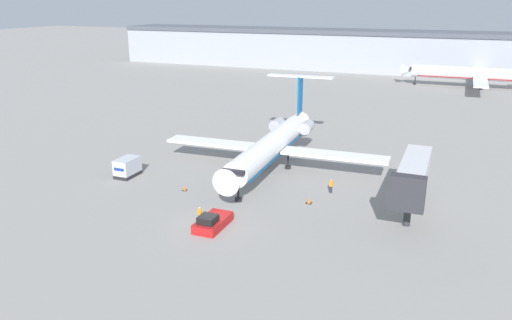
{
  "coord_description": "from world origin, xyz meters",
  "views": [
    {
      "loc": [
        21.13,
        -39.41,
        21.44
      ],
      "look_at": [
        0.0,
        12.3,
        3.37
      ],
      "focal_mm": 35.0,
      "sensor_mm": 36.0,
      "label": 1
    }
  ],
  "objects_px": {
    "traffic_cone_right": "(309,201)",
    "jet_bridge": "(413,175)",
    "luggage_cart": "(127,167)",
    "worker_by_wing": "(331,186)",
    "pushback_tug": "(212,222)",
    "traffic_cone_left": "(185,188)",
    "airplane_main": "(272,144)",
    "airplane_parked_far_left": "(479,74)",
    "worker_near_tug": "(200,215)"
  },
  "relations": [
    {
      "from": "traffic_cone_left",
      "to": "worker_near_tug",
      "type": "bearing_deg",
      "value": -50.51
    },
    {
      "from": "airplane_main",
      "to": "worker_near_tug",
      "type": "distance_m",
      "value": 18.61
    },
    {
      "from": "airplane_main",
      "to": "luggage_cart",
      "type": "relative_size",
      "value": 8.87
    },
    {
      "from": "worker_by_wing",
      "to": "airplane_parked_far_left",
      "type": "relative_size",
      "value": 0.05
    },
    {
      "from": "airplane_main",
      "to": "luggage_cart",
      "type": "height_order",
      "value": "airplane_main"
    },
    {
      "from": "airplane_parked_far_left",
      "to": "jet_bridge",
      "type": "xyz_separation_m",
      "value": [
        -7.45,
        -87.03,
        0.84
      ]
    },
    {
      "from": "luggage_cart",
      "to": "worker_by_wing",
      "type": "xyz_separation_m",
      "value": [
        25.26,
        4.19,
        -0.33
      ]
    },
    {
      "from": "worker_near_tug",
      "to": "pushback_tug",
      "type": "bearing_deg",
      "value": -16.74
    },
    {
      "from": "worker_near_tug",
      "to": "worker_by_wing",
      "type": "bearing_deg",
      "value": 51.89
    },
    {
      "from": "pushback_tug",
      "to": "worker_near_tug",
      "type": "relative_size",
      "value": 2.79
    },
    {
      "from": "traffic_cone_right",
      "to": "airplane_parked_far_left",
      "type": "relative_size",
      "value": 0.02
    },
    {
      "from": "worker_by_wing",
      "to": "traffic_cone_right",
      "type": "relative_size",
      "value": 2.52
    },
    {
      "from": "jet_bridge",
      "to": "traffic_cone_left",
      "type": "bearing_deg",
      "value": -174.15
    },
    {
      "from": "pushback_tug",
      "to": "traffic_cone_right",
      "type": "xyz_separation_m",
      "value": [
        7.06,
        9.45,
        -0.27
      ]
    },
    {
      "from": "luggage_cart",
      "to": "traffic_cone_left",
      "type": "bearing_deg",
      "value": -10.17
    },
    {
      "from": "luggage_cart",
      "to": "worker_by_wing",
      "type": "distance_m",
      "value": 25.6
    },
    {
      "from": "traffic_cone_right",
      "to": "jet_bridge",
      "type": "distance_m",
      "value": 11.4
    },
    {
      "from": "worker_near_tug",
      "to": "airplane_parked_far_left",
      "type": "distance_m",
      "value": 100.42
    },
    {
      "from": "worker_by_wing",
      "to": "pushback_tug",
      "type": "bearing_deg",
      "value": -122.27
    },
    {
      "from": "airplane_main",
      "to": "traffic_cone_right",
      "type": "relative_size",
      "value": 46.01
    },
    {
      "from": "luggage_cart",
      "to": "worker_by_wing",
      "type": "bearing_deg",
      "value": 9.42
    },
    {
      "from": "airplane_main",
      "to": "pushback_tug",
      "type": "relative_size",
      "value": 6.39
    },
    {
      "from": "luggage_cart",
      "to": "jet_bridge",
      "type": "relative_size",
      "value": 0.27
    },
    {
      "from": "worker_near_tug",
      "to": "traffic_cone_right",
      "type": "bearing_deg",
      "value": 45.72
    },
    {
      "from": "traffic_cone_left",
      "to": "pushback_tug",
      "type": "bearing_deg",
      "value": -45.34
    },
    {
      "from": "airplane_main",
      "to": "traffic_cone_left",
      "type": "bearing_deg",
      "value": -120.94
    },
    {
      "from": "traffic_cone_right",
      "to": "pushback_tug",
      "type": "bearing_deg",
      "value": -126.77
    },
    {
      "from": "traffic_cone_left",
      "to": "jet_bridge",
      "type": "height_order",
      "value": "jet_bridge"
    },
    {
      "from": "pushback_tug",
      "to": "traffic_cone_left",
      "type": "distance_m",
      "value": 10.74
    },
    {
      "from": "pushback_tug",
      "to": "luggage_cart",
      "type": "relative_size",
      "value": 1.39
    },
    {
      "from": "airplane_main",
      "to": "traffic_cone_right",
      "type": "distance_m",
      "value": 12.68
    },
    {
      "from": "traffic_cone_left",
      "to": "jet_bridge",
      "type": "bearing_deg",
      "value": 5.85
    },
    {
      "from": "worker_by_wing",
      "to": "traffic_cone_left",
      "type": "xyz_separation_m",
      "value": [
        -16.06,
        -5.84,
        -0.57
      ]
    },
    {
      "from": "traffic_cone_left",
      "to": "traffic_cone_right",
      "type": "xyz_separation_m",
      "value": [
        14.61,
        1.81,
        0.03
      ]
    },
    {
      "from": "pushback_tug",
      "to": "worker_near_tug",
      "type": "xyz_separation_m",
      "value": [
        -1.67,
        0.5,
        0.3
      ]
    },
    {
      "from": "pushback_tug",
      "to": "jet_bridge",
      "type": "bearing_deg",
      "value": 30.07
    },
    {
      "from": "airplane_main",
      "to": "traffic_cone_left",
      "type": "height_order",
      "value": "airplane_main"
    },
    {
      "from": "luggage_cart",
      "to": "airplane_parked_far_left",
      "type": "relative_size",
      "value": 0.09
    },
    {
      "from": "pushback_tug",
      "to": "worker_by_wing",
      "type": "bearing_deg",
      "value": 57.73
    },
    {
      "from": "pushback_tug",
      "to": "airplane_main",
      "type": "bearing_deg",
      "value": 92.39
    },
    {
      "from": "airplane_main",
      "to": "airplane_parked_far_left",
      "type": "height_order",
      "value": "airplane_main"
    },
    {
      "from": "traffic_cone_left",
      "to": "traffic_cone_right",
      "type": "bearing_deg",
      "value": 7.06
    },
    {
      "from": "pushback_tug",
      "to": "jet_bridge",
      "type": "xyz_separation_m",
      "value": [
        17.65,
        10.22,
        3.87
      ]
    },
    {
      "from": "jet_bridge",
      "to": "worker_near_tug",
      "type": "bearing_deg",
      "value": -153.29
    },
    {
      "from": "luggage_cart",
      "to": "jet_bridge",
      "type": "bearing_deg",
      "value": 1.55
    },
    {
      "from": "airplane_main",
      "to": "jet_bridge",
      "type": "bearing_deg",
      "value": -25.25
    },
    {
      "from": "worker_near_tug",
      "to": "traffic_cone_left",
      "type": "relative_size",
      "value": 2.83
    },
    {
      "from": "airplane_main",
      "to": "traffic_cone_left",
      "type": "relative_size",
      "value": 50.31
    },
    {
      "from": "worker_by_wing",
      "to": "jet_bridge",
      "type": "distance_m",
      "value": 10.35
    },
    {
      "from": "luggage_cart",
      "to": "traffic_cone_right",
      "type": "distance_m",
      "value": 23.82
    }
  ]
}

